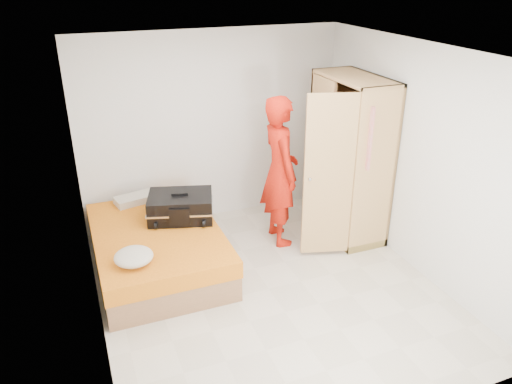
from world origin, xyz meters
name	(u,v)px	position (x,y,z in m)	size (l,w,h in m)	color
room	(270,183)	(0.00, 0.00, 1.30)	(4.00, 4.02, 2.60)	beige
bed	(158,249)	(-1.05, 0.90, 0.25)	(1.42, 2.02, 0.50)	#9B6A46
wardrobe	(347,163)	(1.45, 0.87, 1.00)	(1.15, 1.20, 2.10)	tan
person	(280,171)	(0.56, 1.00, 0.96)	(0.70, 0.46, 1.92)	red
suitcase	(181,207)	(-0.70, 1.11, 0.65)	(0.91, 0.76, 0.33)	black
round_cushion	(134,257)	(-1.40, 0.29, 0.58)	(0.40, 0.40, 0.15)	beige
pillow	(135,199)	(-1.15, 1.75, 0.55)	(0.50, 0.26, 0.09)	beige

